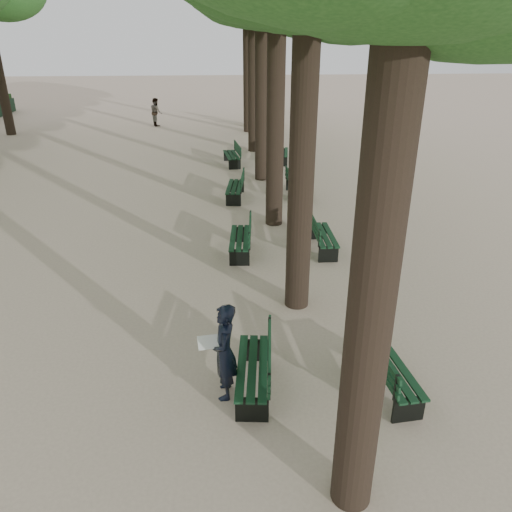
{
  "coord_description": "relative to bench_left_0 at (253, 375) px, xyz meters",
  "views": [
    {
      "loc": [
        -0.05,
        -6.53,
        5.62
      ],
      "look_at": [
        0.6,
        3.0,
        1.2
      ],
      "focal_mm": 35.0,
      "sensor_mm": 36.0,
      "label": 1
    }
  ],
  "objects": [
    {
      "name": "bench_right_0",
      "position": [
        2.27,
        -0.16,
        0.0
      ],
      "size": [
        0.76,
        1.85,
        0.92
      ],
      "color": "black",
      "rests_on": "ground"
    },
    {
      "name": "pedestrian_a",
      "position": [
        -4.39,
        25.01,
        0.55
      ],
      "size": [
        0.6,
        0.87,
        1.65
      ],
      "primitive_type": "imported",
      "rotation": [
        0.0,
        0.0,
        1.94
      ],
      "color": "#262628",
      "rests_on": "ground"
    },
    {
      "name": "pedestrian_d",
      "position": [
        1.27,
        24.9,
        0.61
      ],
      "size": [
        0.74,
        0.92,
        1.77
      ],
      "primitive_type": "imported",
      "rotation": [
        0.0,
        0.0,
        1.05
      ],
      "color": "#262628",
      "rests_on": "ground"
    },
    {
      "name": "bench_left_1",
      "position": [
        0.0,
        5.59,
        0.0
      ],
      "size": [
        0.7,
        1.84,
        0.92
      ],
      "color": "black",
      "rests_on": "ground"
    },
    {
      "name": "pedestrian_b",
      "position": [
        5.66,
        28.16,
        0.67
      ],
      "size": [
        0.45,
        1.23,
        1.87
      ],
      "primitive_type": "imported",
      "rotation": [
        0.0,
        0.0,
        1.63
      ],
      "color": "#262628",
      "rests_on": "ground"
    },
    {
      "name": "bench_right_3",
      "position": [
        2.27,
        15.47,
        0.0
      ],
      "size": [
        0.8,
        1.86,
        0.92
      ],
      "color": "black",
      "rests_on": "ground"
    },
    {
      "name": "pedestrian_c",
      "position": [
        2.54,
        22.5,
        0.64
      ],
      "size": [
        0.79,
        1.12,
        1.82
      ],
      "primitive_type": "imported",
      "rotation": [
        0.0,
        0.0,
        1.13
      ],
      "color": "#262628",
      "rests_on": "ground"
    },
    {
      "name": "ground",
      "position": [
        -0.37,
        -0.23,
        -0.27
      ],
      "size": [
        120.0,
        120.0,
        0.0
      ],
      "primitive_type": "plane",
      "color": "#C6AF95",
      "rests_on": "ground"
    },
    {
      "name": "bench_left_0",
      "position": [
        0.0,
        0.0,
        0.0
      ],
      "size": [
        0.74,
        1.85,
        0.92
      ],
      "color": "black",
      "rests_on": "ground"
    },
    {
      "name": "bench_right_1",
      "position": [
        2.27,
        5.64,
        0.0
      ],
      "size": [
        0.57,
        1.8,
        0.92
      ],
      "color": "black",
      "rests_on": "ground"
    },
    {
      "name": "bench_left_2",
      "position": [
        -0.0,
        10.29,
        0.0
      ],
      "size": [
        0.76,
        1.85,
        0.92
      ],
      "color": "black",
      "rests_on": "ground"
    },
    {
      "name": "bench_right_2",
      "position": [
        2.27,
        10.41,
        0.0
      ],
      "size": [
        0.73,
        1.85,
        0.92
      ],
      "color": "black",
      "rests_on": "ground"
    },
    {
      "name": "bench_left_3",
      "position": [
        -0.0,
        15.1,
        0.0
      ],
      "size": [
        0.8,
        1.86,
        0.92
      ],
      "color": "black",
      "rests_on": "ground"
    },
    {
      "name": "man_with_map",
      "position": [
        -0.47,
        -0.11,
        0.58
      ],
      "size": [
        0.61,
        0.69,
        1.7
      ],
      "color": "black",
      "rests_on": "ground"
    }
  ]
}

